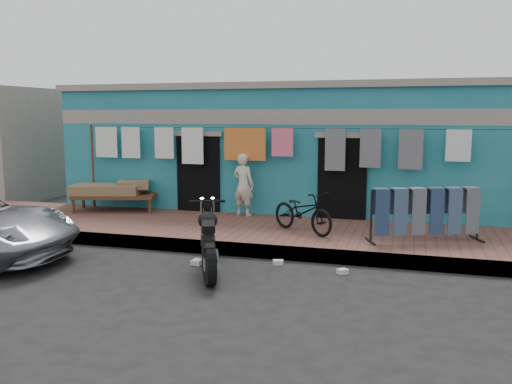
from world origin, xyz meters
name	(u,v)px	position (x,y,z in m)	size (l,w,h in m)	color
ground	(220,281)	(0.00, 0.00, 0.00)	(80.00, 80.00, 0.00)	black
sidewalk	(270,234)	(0.00, 3.00, 0.12)	(28.00, 3.00, 0.25)	brown
curb	(249,250)	(0.00, 1.55, 0.12)	(28.00, 0.10, 0.25)	gray
building	(307,148)	(0.00, 6.99, 1.69)	(12.20, 5.20, 3.36)	teal
clothesline	(261,149)	(-0.55, 4.25, 1.82)	(10.06, 0.06, 2.10)	brown
seated_person	(243,185)	(-0.96, 4.20, 0.98)	(0.53, 0.35, 1.46)	beige
bicycle	(303,207)	(0.75, 2.80, 0.77)	(0.57, 1.60, 1.04)	black
motorcycle	(208,239)	(-0.35, 0.41, 0.57)	(1.25, 1.87, 1.14)	black
charpoy	(115,196)	(-4.20, 3.94, 0.60)	(2.28, 1.53, 0.70)	brown
jeans_rack	(425,214)	(3.09, 2.67, 0.77)	(2.18, 1.22, 1.05)	black
litter_a	(278,262)	(0.64, 1.20, 0.04)	(0.18, 0.14, 0.08)	silver
litter_b	(342,271)	(1.80, 0.96, 0.04)	(0.17, 0.13, 0.08)	silver
litter_c	(198,262)	(-0.72, 0.82, 0.04)	(0.22, 0.17, 0.09)	silver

